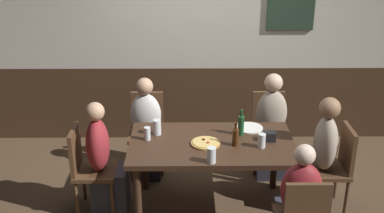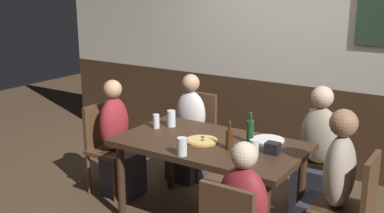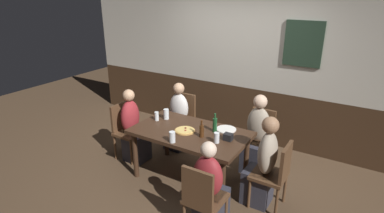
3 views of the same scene
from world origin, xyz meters
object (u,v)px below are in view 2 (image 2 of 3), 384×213
object	(u,v)px
pint_glass_amber	(254,149)
plate_white_large	(268,140)
beer_glass_tall	(182,148)
person_head_west	(119,148)
chair_head_east	(353,204)
person_right_far	(316,160)
chair_head_west	(106,143)
dining_table	(210,151)
condiment_caddy	(273,148)
highball_clear	(156,122)
tumbler_short	(171,119)
beer_bottle_green	(250,131)
chair_right_far	(322,154)
person_left_far	(188,136)
chair_left_far	(197,129)
beer_bottle_brown	(229,138)
person_head_east	(331,198)
pizza	(202,141)

from	to	relation	value
pint_glass_amber	plate_white_large	bearing A→B (deg)	98.75
pint_glass_amber	plate_white_large	world-z (taller)	pint_glass_amber
beer_glass_tall	plate_white_large	distance (m)	0.81
person_head_west	beer_glass_tall	distance (m)	1.13
chair_head_east	person_right_far	xyz separation A→B (m)	(-0.51, 0.71, -0.00)
chair_head_west	pint_glass_amber	xyz separation A→B (m)	(1.66, -0.11, 0.31)
dining_table	condiment_caddy	size ratio (longest dim) A/B	14.28
highball_clear	tumbler_short	xyz separation A→B (m)	(0.09, 0.12, 0.01)
beer_bottle_green	person_head_west	bearing A→B (deg)	-173.11
chair_head_west	beer_bottle_green	distance (m)	1.54
chair_right_far	person_right_far	size ratio (longest dim) A/B	0.75
chair_right_far	plate_white_large	size ratio (longest dim) A/B	3.22
chair_head_west	tumbler_short	distance (m)	0.76
person_left_far	beer_bottle_green	size ratio (longest dim) A/B	4.24
pint_glass_amber	person_left_far	bearing A→B (deg)	144.73
tumbler_short	beer_glass_tall	size ratio (longest dim) A/B	1.06
chair_left_far	chair_right_far	world-z (taller)	same
chair_head_west	chair_right_far	world-z (taller)	same
dining_table	highball_clear	bearing A→B (deg)	174.69
beer_bottle_brown	highball_clear	bearing A→B (deg)	171.46
highball_clear	beer_glass_tall	distance (m)	0.74
chair_head_west	beer_glass_tall	size ratio (longest dim) A/B	6.13
person_head_west	condiment_caddy	distance (m)	1.62
chair_head_east	beer_bottle_brown	bearing A→B (deg)	-176.07
person_head_east	plate_white_large	size ratio (longest dim) A/B	4.35
chair_head_west	plate_white_large	world-z (taller)	chair_head_west
tumbler_short	condiment_caddy	bearing A→B (deg)	-7.65
pizza	beer_bottle_brown	bearing A→B (deg)	-5.82
person_left_far	condiment_caddy	world-z (taller)	person_left_far
chair_head_east	pint_glass_amber	xyz separation A→B (m)	(-0.75, -0.11, 0.31)
dining_table	person_head_east	distance (m)	1.05
person_head_east	pizza	bearing A→B (deg)	-177.95
chair_left_far	person_head_west	distance (m)	0.93
person_head_west	beer_bottle_green	size ratio (longest dim) A/B	4.34
beer_bottle_green	beer_bottle_brown	xyz separation A→B (m)	(-0.07, -0.23, -0.01)
highball_clear	beer_glass_tall	size ratio (longest dim) A/B	0.91
dining_table	chair_head_east	distance (m)	1.21
beer_bottle_brown	person_left_far	bearing A→B (deg)	139.62
chair_right_far	beer_bottle_green	bearing A→B (deg)	-119.62
tumbler_short	highball_clear	bearing A→B (deg)	-126.30
dining_table	plate_white_large	size ratio (longest dim) A/B	5.75
person_left_far	tumbler_short	world-z (taller)	person_left_far
highball_clear	plate_white_large	world-z (taller)	highball_clear
beer_bottle_green	chair_right_far	bearing A→B (deg)	60.38
dining_table	chair_head_east	world-z (taller)	chair_head_east
dining_table	tumbler_short	distance (m)	0.58
beer_bottle_green	chair_left_far	bearing A→B (deg)	144.22
chair_right_far	person_right_far	bearing A→B (deg)	-90.00
tumbler_short	plate_white_large	distance (m)	0.93
highball_clear	person_right_far	bearing A→B (deg)	26.39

